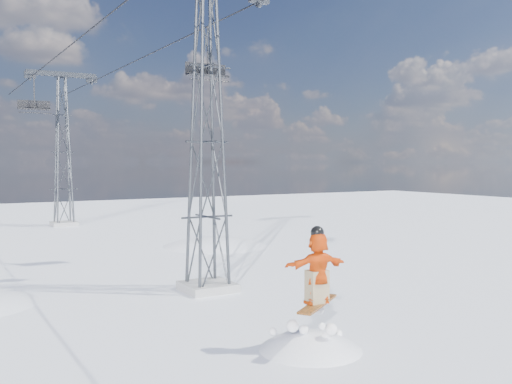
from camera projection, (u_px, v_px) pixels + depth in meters
ground at (320, 359)px, 13.80m from camera, size 120.00×120.00×0.00m
lift_tower_near at (207, 143)px, 20.81m from camera, size 5.20×1.80×11.43m
lift_tower_far at (63, 153)px, 42.38m from camera, size 5.20×1.80×11.43m
haul_cables at (114, 48)px, 30.45m from camera, size 4.46×51.00×0.06m
lift_chair_mid at (207, 71)px, 25.72m from camera, size 1.99×0.57×2.46m
lift_chair_far at (34, 106)px, 39.74m from camera, size 2.18×0.63×2.70m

